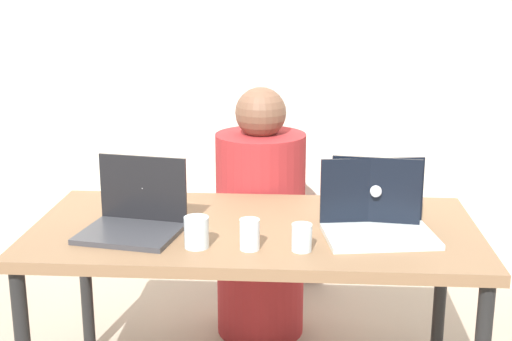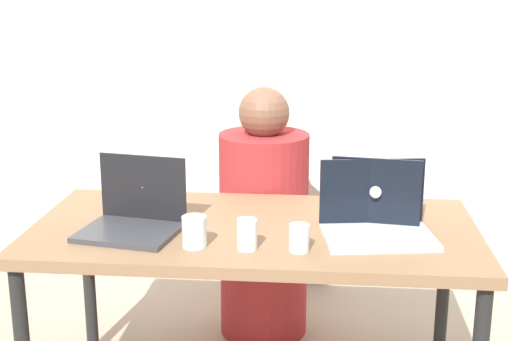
% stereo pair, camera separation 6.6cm
% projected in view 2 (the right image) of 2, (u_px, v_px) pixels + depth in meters
% --- Properties ---
extents(back_wall, '(4.50, 0.10, 2.64)m').
position_uv_depth(back_wall, '(277.00, 26.00, 3.45)').
color(back_wall, beige).
rests_on(back_wall, ground).
extents(desk, '(1.55, 0.76, 0.71)m').
position_uv_depth(desk, '(254.00, 243.00, 2.50)').
color(desk, brown).
rests_on(desk, ground).
extents(person_at_center, '(0.47, 0.47, 1.11)m').
position_uv_depth(person_at_center, '(264.00, 227.00, 3.11)').
color(person_at_center, '#A0272A').
rests_on(person_at_center, ground).
extents(laptop_front_left, '(0.36, 0.31, 0.25)m').
position_uv_depth(laptop_front_left, '(134.00, 216.00, 2.42)').
color(laptop_front_left, '#36373B').
rests_on(laptop_front_left, desk).
extents(laptop_front_right, '(0.39, 0.31, 0.24)m').
position_uv_depth(laptop_front_right, '(376.00, 221.00, 2.38)').
color(laptop_front_right, silver).
rests_on(laptop_front_right, desk).
extents(laptop_back_right, '(0.34, 0.31, 0.25)m').
position_uv_depth(laptop_back_right, '(376.00, 206.00, 2.53)').
color(laptop_back_right, '#38383A').
rests_on(laptop_back_right, desk).
extents(water_glass_right, '(0.06, 0.06, 0.09)m').
position_uv_depth(water_glass_right, '(299.00, 240.00, 2.25)').
color(water_glass_right, silver).
rests_on(water_glass_right, desk).
extents(water_glass_center, '(0.06, 0.06, 0.10)m').
position_uv_depth(water_glass_center, '(248.00, 236.00, 2.26)').
color(water_glass_center, white).
rests_on(water_glass_center, desk).
extents(water_glass_left, '(0.08, 0.08, 0.10)m').
position_uv_depth(water_glass_left, '(194.00, 234.00, 2.28)').
color(water_glass_left, silver).
rests_on(water_glass_left, desk).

